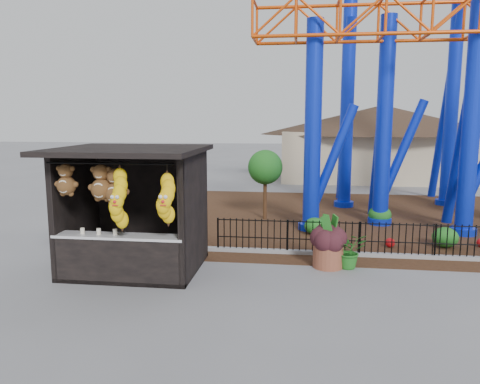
# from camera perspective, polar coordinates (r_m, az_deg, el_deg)

# --- Properties ---
(ground) EXTENTS (120.00, 120.00, 0.00)m
(ground) POSITION_cam_1_polar(r_m,az_deg,el_deg) (10.69, 0.87, -11.96)
(ground) COLOR slate
(ground) RESTS_ON ground
(mulch_bed) EXTENTS (18.00, 12.00, 0.02)m
(mulch_bed) POSITION_cam_1_polar(r_m,az_deg,el_deg) (18.54, 16.24, -3.22)
(mulch_bed) COLOR #331E11
(mulch_bed) RESTS_ON ground
(curb) EXTENTS (18.00, 0.18, 0.12)m
(curb) POSITION_cam_1_polar(r_m,az_deg,el_deg) (13.75, 19.35, -7.40)
(curb) COLOR gray
(curb) RESTS_ON ground
(prize_booth) EXTENTS (3.50, 3.40, 3.12)m
(prize_booth) POSITION_cam_1_polar(r_m,az_deg,el_deg) (11.80, -13.19, -2.39)
(prize_booth) COLOR black
(prize_booth) RESTS_ON ground
(picket_fence) EXTENTS (12.20, 0.06, 1.00)m
(picket_fence) POSITION_cam_1_polar(r_m,az_deg,el_deg) (13.86, 23.11, -5.62)
(picket_fence) COLOR black
(picket_fence) RESTS_ON ground
(roller_coaster) EXTENTS (11.00, 6.37, 10.82)m
(roller_coaster) POSITION_cam_1_polar(r_m,az_deg,el_deg) (18.75, 20.56, 16.50)
(roller_coaster) COLOR #0B25CA
(roller_coaster) RESTS_ON ground
(terracotta_planter) EXTENTS (1.03, 1.03, 0.65)m
(terracotta_planter) POSITION_cam_1_polar(r_m,az_deg,el_deg) (12.40, 10.67, -7.55)
(terracotta_planter) COLOR brown
(terracotta_planter) RESTS_ON ground
(planter_foliage) EXTENTS (0.70, 0.70, 0.64)m
(planter_foliage) POSITION_cam_1_polar(r_m,az_deg,el_deg) (12.23, 10.76, -4.65)
(planter_foliage) COLOR black
(planter_foliage) RESTS_ON terracotta_planter
(potted_plant) EXTENTS (0.99, 0.91, 0.93)m
(potted_plant) POSITION_cam_1_polar(r_m,az_deg,el_deg) (12.42, 13.16, -6.94)
(potted_plant) COLOR #31601C
(potted_plant) RESTS_ON ground
(landscaping) EXTENTS (8.29, 3.83, 0.65)m
(landscaping) POSITION_cam_1_polar(r_m,az_deg,el_deg) (16.52, 21.16, -3.93)
(landscaping) COLOR #1C5B1A
(landscaping) RESTS_ON mulch_bed
(pavilion) EXTENTS (15.00, 15.00, 4.80)m
(pavilion) POSITION_cam_1_polar(r_m,az_deg,el_deg) (30.31, 16.89, 7.22)
(pavilion) COLOR #BFAD8C
(pavilion) RESTS_ON ground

